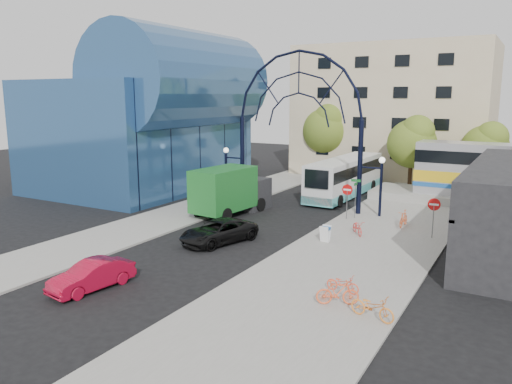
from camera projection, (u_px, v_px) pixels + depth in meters
The scene contains 22 objects.
ground at pixel (189, 257), 27.44m from camera, with size 120.00×120.00×0.00m, color black.
sidewalk_east at pixel (353, 258), 26.97m from camera, with size 8.00×56.00×0.12m, color gray.
plaza_west at pixel (167, 218), 35.70m from camera, with size 5.00×50.00×0.12m, color gray.
gateway_arch at pixel (299, 98), 37.76m from camera, with size 13.64×0.44×12.10m.
stop_sign at pixel (347, 193), 34.98m from camera, with size 0.80×0.07×2.50m.
do_not_enter_sign at pixel (434, 208), 30.27m from camera, with size 0.76×0.07×2.48m.
street_name_sign at pixel (356, 190), 35.27m from camera, with size 0.70×0.70×2.80m.
sandwich_board at pixel (325, 232), 29.69m from camera, with size 0.55×0.61×0.99m.
transit_hall at pixel (153, 117), 46.39m from camera, with size 16.50×18.00×14.50m.
apartment_block at pixel (395, 111), 54.99m from camera, with size 20.00×12.10×14.00m.
tree_north_a at pixel (413, 141), 45.73m from camera, with size 4.48×4.48×7.00m.
tree_north_b at pixel (327, 128), 53.87m from camera, with size 5.12×5.12×8.00m.
tree_north_c at pixel (486, 146), 44.60m from camera, with size 4.16×4.16×6.50m.
city_bus at pixel (345, 177), 43.59m from camera, with size 3.13×12.15×3.31m.
green_truck at pixel (231, 191), 36.92m from camera, with size 3.23×7.26×3.56m.
black_suv at pixel (219, 232), 29.90m from camera, with size 2.29×4.96×1.38m, color black.
red_sedan at pixel (92, 275), 22.72m from camera, with size 1.39×3.99×1.31m, color #AB0A27.
bike_near_a at pixel (358, 227), 31.33m from camera, with size 0.59×1.70×0.89m, color #F23330.
bike_near_b at pixel (404, 219), 33.16m from camera, with size 0.51×1.80×1.08m, color #DE5B2C.
bike_far_a at pixel (343, 283), 22.12m from camera, with size 0.53×1.53×0.81m, color #F04C30.
bike_far_b at pixel (337, 292), 20.75m from camera, with size 0.51×1.80×1.08m, color #F76031.
bike_far_c at pixel (372, 307), 19.44m from camera, with size 0.66×1.89×0.99m, color orange.
Camera 1 is at (16.17, -21.02, 8.73)m, focal length 35.00 mm.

